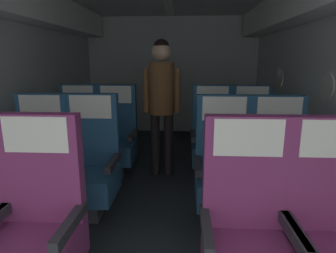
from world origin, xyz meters
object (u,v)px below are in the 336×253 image
object	(u,v)px
seat_b_left_window	(41,167)
seat_c_right_aisle	(251,141)
seat_a_left_aisle	(37,229)
seat_a_right_window	(246,236)
seat_b_left_aisle	(91,167)
seat_c_left_aisle	(116,139)
seat_a_right_aisle	(332,239)
seat_c_right_window	(212,140)
flight_attendant	(162,94)
seat_b_right_aisle	(277,173)
seat_c_left_window	(78,138)
seat_b_right_window	(223,171)

from	to	relation	value
seat_b_left_window	seat_c_right_aisle	world-z (taller)	same
seat_a_left_aisle	seat_b_left_window	size ratio (longest dim) A/B	1.00
seat_a_right_window	seat_c_right_aisle	world-z (taller)	same
seat_b_left_aisle	seat_a_right_window	bearing A→B (deg)	-39.01
seat_b_left_window	seat_c_left_aisle	size ratio (longest dim) A/B	1.00
seat_a_right_aisle	seat_c_right_window	bearing A→B (deg)	104.08
seat_a_left_aisle	flight_attendant	size ratio (longest dim) A/B	0.68
seat_a_right_window	seat_b_left_window	world-z (taller)	same
seat_c_left_aisle	seat_c_right_window	world-z (taller)	same
seat_a_right_aisle	seat_b_right_aisle	xyz separation A→B (m)	(-0.00, 0.90, 0.00)
seat_c_right_aisle	flight_attendant	bearing A→B (deg)	176.05
seat_b_right_aisle	seat_c_left_window	xyz separation A→B (m)	(-2.03, 0.93, 0.00)
seat_a_right_window	seat_c_left_window	distance (m)	2.42
seat_b_right_aisle	flight_attendant	bearing A→B (deg)	135.95
seat_b_left_window	seat_b_left_aisle	xyz separation A→B (m)	(0.44, 0.01, 0.00)
seat_a_right_window	seat_b_left_aisle	size ratio (longest dim) A/B	1.00
flight_attendant	seat_b_right_aisle	bearing A→B (deg)	132.82
seat_b_left_window	seat_b_right_window	bearing A→B (deg)	-0.58
seat_c_left_window	seat_c_right_aisle	xyz separation A→B (m)	(2.03, 0.00, 0.00)
seat_b_right_window	seat_c_right_aisle	size ratio (longest dim) A/B	1.00
seat_c_left_window	seat_b_right_window	bearing A→B (deg)	-30.39
seat_b_right_window	seat_b_left_window	bearing A→B (deg)	179.42
seat_a_right_aisle	seat_b_left_window	size ratio (longest dim) A/B	1.00
seat_a_right_window	seat_b_right_aisle	size ratio (longest dim) A/B	1.00
seat_b_right_aisle	seat_b_left_aisle	bearing A→B (deg)	179.07
seat_b_left_window	seat_c_right_window	world-z (taller)	same
seat_a_right_window	seat_b_left_window	bearing A→B (deg)	149.91
seat_b_left_aisle	seat_b_right_aisle	world-z (taller)	same
seat_c_right_window	seat_b_right_aisle	bearing A→B (deg)	-63.90
seat_b_right_aisle	seat_b_right_window	size ratio (longest dim) A/B	1.00
seat_a_right_window	seat_b_left_window	size ratio (longest dim) A/B	1.00
seat_b_right_window	flight_attendant	xyz separation A→B (m)	(-0.59, 1.01, 0.52)
seat_a_right_aisle	seat_b_right_aisle	size ratio (longest dim) A/B	1.00
seat_a_right_aisle	seat_b_left_window	world-z (taller)	same
seat_b_left_aisle	seat_b_right_aisle	bearing A→B (deg)	-0.93
seat_a_left_aisle	seat_c_left_window	size ratio (longest dim) A/B	1.00
seat_a_right_aisle	seat_c_right_window	xyz separation A→B (m)	(-0.46, 1.83, 0.00)
seat_a_right_aisle	seat_c_left_window	distance (m)	2.74
seat_a_left_aisle	seat_b_right_window	size ratio (longest dim) A/B	1.00
seat_b_left_window	seat_c_left_aisle	bearing A→B (deg)	63.24
seat_a_right_aisle	seat_b_left_window	distance (m)	2.23
seat_c_left_window	flight_attendant	world-z (taller)	flight_attendant
seat_a_left_aisle	seat_a_right_aisle	size ratio (longest dim) A/B	1.00
seat_c_left_window	seat_c_left_aisle	bearing A→B (deg)	-2.26
seat_b_right_aisle	seat_a_right_aisle	bearing A→B (deg)	-89.90
seat_b_left_window	seat_a_right_window	bearing A→B (deg)	-30.09
seat_b_left_aisle	seat_b_right_window	distance (m)	1.14
seat_b_left_window	seat_b_right_aisle	world-z (taller)	same
seat_b_right_window	seat_c_right_window	distance (m)	0.93
seat_a_right_window	seat_c_left_aisle	distance (m)	2.14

